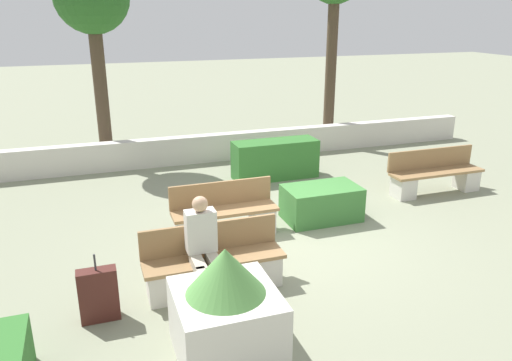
{
  "coord_description": "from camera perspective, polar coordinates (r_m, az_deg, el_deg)",
  "views": [
    {
      "loc": [
        -2.94,
        -6.66,
        3.49
      ],
      "look_at": [
        -0.47,
        0.5,
        0.9
      ],
      "focal_mm": 35.0,
      "sensor_mm": 36.0,
      "label": 1
    }
  ],
  "objects": [
    {
      "name": "planter_corner_left",
      "position": [
        5.35,
        -3.43,
        -14.44
      ],
      "size": [
        1.06,
        1.06,
        1.25
      ],
      "color": "beige",
      "rests_on": "ground_plane"
    },
    {
      "name": "bench_right_side",
      "position": [
        8.09,
        -3.59,
        -4.15
      ],
      "size": [
        1.71,
        0.48,
        0.86
      ],
      "rotation": [
        0.0,
        0.0,
        -0.08
      ],
      "color": "#937047",
      "rests_on": "ground_plane"
    },
    {
      "name": "hedge_block_near_left",
      "position": [
        8.79,
        7.48,
        -2.56
      ],
      "size": [
        1.3,
        0.78,
        0.6
      ],
      "color": "#3D7A38",
      "rests_on": "ground_plane"
    },
    {
      "name": "bench_left_side",
      "position": [
        10.6,
        19.78,
        0.45
      ],
      "size": [
        1.97,
        0.48,
        0.86
      ],
      "rotation": [
        0.0,
        0.0,
        -0.05
      ],
      "color": "#937047",
      "rests_on": "ground_plane"
    },
    {
      "name": "ground_plane",
      "position": [
        8.07,
        4.35,
        -6.79
      ],
      "size": [
        60.0,
        60.0,
        0.0
      ],
      "primitive_type": "plane",
      "color": "gray"
    },
    {
      "name": "tree_leftmost",
      "position": [
        12.02,
        -18.23,
        18.78
      ],
      "size": [
        1.64,
        1.64,
        4.61
      ],
      "color": "#473828",
      "rests_on": "ground_plane"
    },
    {
      "name": "person_seated_man",
      "position": [
        6.28,
        -6.03,
        -7.27
      ],
      "size": [
        0.38,
        0.63,
        1.33
      ],
      "color": "#B2A893",
      "rests_on": "ground_plane"
    },
    {
      "name": "perimeter_wall",
      "position": [
        12.22,
        -4.46,
        3.82
      ],
      "size": [
        13.82,
        0.3,
        0.65
      ],
      "color": "beige",
      "rests_on": "ground_plane"
    },
    {
      "name": "bench_front",
      "position": [
        6.62,
        -4.82,
        -9.68
      ],
      "size": [
        1.84,
        0.48,
        0.86
      ],
      "color": "#937047",
      "rests_on": "ground_plane"
    },
    {
      "name": "hedge_block_near_right",
      "position": [
        10.86,
        2.2,
        2.43
      ],
      "size": [
        1.84,
        0.62,
        0.83
      ],
      "color": "#33702D",
      "rests_on": "ground_plane"
    },
    {
      "name": "suitcase",
      "position": [
        6.27,
        -17.54,
        -12.36
      ],
      "size": [
        0.45,
        0.18,
        0.86
      ],
      "color": "#471E19",
      "rests_on": "ground_plane"
    }
  ]
}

